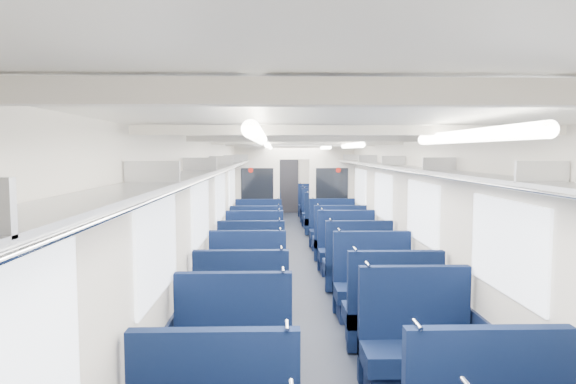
# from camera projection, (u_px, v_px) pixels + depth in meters

# --- Properties ---
(floor) EXTENTS (2.80, 18.00, 0.01)m
(floor) POSITION_uv_depth(u_px,v_px,m) (300.00, 271.00, 9.30)
(floor) COLOR black
(floor) RESTS_ON ground
(ceiling) EXTENTS (2.80, 18.00, 0.01)m
(ceiling) POSITION_uv_depth(u_px,v_px,m) (300.00, 142.00, 9.11)
(ceiling) COLOR white
(ceiling) RESTS_ON wall_left
(wall_left) EXTENTS (0.02, 18.00, 2.35)m
(wall_left) POSITION_uv_depth(u_px,v_px,m) (223.00, 207.00, 9.17)
(wall_left) COLOR beige
(wall_left) RESTS_ON floor
(dado_left) EXTENTS (0.03, 17.90, 0.70)m
(dado_left) POSITION_uv_depth(u_px,v_px,m) (224.00, 252.00, 9.24)
(dado_left) COLOR #0F1832
(dado_left) RESTS_ON floor
(wall_right) EXTENTS (0.02, 18.00, 2.35)m
(wall_right) POSITION_uv_depth(u_px,v_px,m) (377.00, 207.00, 9.24)
(wall_right) COLOR beige
(wall_right) RESTS_ON floor
(dado_right) EXTENTS (0.03, 17.90, 0.70)m
(dado_right) POSITION_uv_depth(u_px,v_px,m) (375.00, 251.00, 9.31)
(dado_right) COLOR #0F1832
(dado_right) RESTS_ON floor
(wall_far) EXTENTS (2.80, 0.02, 2.35)m
(wall_far) POSITION_uv_depth(u_px,v_px,m) (288.00, 180.00, 18.17)
(wall_far) COLOR beige
(wall_far) RESTS_ON floor
(luggage_rack_left) EXTENTS (0.36, 17.40, 0.18)m
(luggage_rack_left) POSITION_uv_depth(u_px,v_px,m) (233.00, 163.00, 9.11)
(luggage_rack_left) COLOR #B2B5BA
(luggage_rack_left) RESTS_ON wall_left
(luggage_rack_right) EXTENTS (0.36, 17.40, 0.18)m
(luggage_rack_right) POSITION_uv_depth(u_px,v_px,m) (367.00, 163.00, 9.17)
(luggage_rack_right) COLOR #B2B5BA
(luggage_rack_right) RESTS_ON wall_right
(windows) EXTENTS (2.78, 15.60, 0.75)m
(windows) POSITION_uv_depth(u_px,v_px,m) (302.00, 196.00, 8.73)
(windows) COLOR white
(windows) RESTS_ON wall_left
(ceiling_fittings) EXTENTS (2.70, 16.06, 0.11)m
(ceiling_fittings) POSITION_uv_depth(u_px,v_px,m) (301.00, 145.00, 8.86)
(ceiling_fittings) COLOR silver
(ceiling_fittings) RESTS_ON ceiling
(end_door) EXTENTS (0.75, 0.06, 2.00)m
(end_door) POSITION_uv_depth(u_px,v_px,m) (288.00, 185.00, 18.13)
(end_door) COLOR black
(end_door) RESTS_ON floor
(bulkhead) EXTENTS (2.80, 0.10, 2.35)m
(bulkhead) POSITION_uv_depth(u_px,v_px,m) (295.00, 192.00, 11.90)
(bulkhead) COLOR silver
(bulkhead) RESTS_ON floor
(seat_6) EXTENTS (1.03, 0.57, 1.15)m
(seat_6) POSITION_uv_depth(u_px,v_px,m) (233.00, 364.00, 4.36)
(seat_6) COLOR #0C193C
(seat_6) RESTS_ON floor
(seat_7) EXTENTS (1.03, 0.57, 1.15)m
(seat_7) POSITION_uv_depth(u_px,v_px,m) (417.00, 353.00, 4.60)
(seat_7) COLOR #0C193C
(seat_7) RESTS_ON floor
(seat_8) EXTENTS (1.03, 0.57, 1.15)m
(seat_8) POSITION_uv_depth(u_px,v_px,m) (242.00, 316.00, 5.65)
(seat_8) COLOR #0C193C
(seat_8) RESTS_ON floor
(seat_9) EXTENTS (1.03, 0.57, 1.15)m
(seat_9) POSITION_uv_depth(u_px,v_px,m) (392.00, 317.00, 5.61)
(seat_9) COLOR #0C193C
(seat_9) RESTS_ON floor
(seat_10) EXTENTS (1.03, 0.57, 1.15)m
(seat_10) POSITION_uv_depth(u_px,v_px,m) (247.00, 290.00, 6.71)
(seat_10) COLOR #0C193C
(seat_10) RESTS_ON floor
(seat_11) EXTENTS (1.03, 0.57, 1.15)m
(seat_11) POSITION_uv_depth(u_px,v_px,m) (373.00, 291.00, 6.66)
(seat_11) COLOR #0C193C
(seat_11) RESTS_ON floor
(seat_12) EXTENTS (1.03, 0.57, 1.15)m
(seat_12) POSITION_uv_depth(u_px,v_px,m) (252.00, 268.00, 7.96)
(seat_12) COLOR #0C193C
(seat_12) RESTS_ON floor
(seat_13) EXTENTS (1.03, 0.57, 1.15)m
(seat_13) POSITION_uv_depth(u_px,v_px,m) (357.00, 268.00, 7.97)
(seat_13) COLOR #0C193C
(seat_13) RESTS_ON floor
(seat_14) EXTENTS (1.03, 0.57, 1.15)m
(seat_14) POSITION_uv_depth(u_px,v_px,m) (254.00, 255.00, 9.00)
(seat_14) COLOR #0C193C
(seat_14) RESTS_ON floor
(seat_15) EXTENTS (1.03, 0.57, 1.15)m
(seat_15) POSITION_uv_depth(u_px,v_px,m) (347.00, 254.00, 9.09)
(seat_15) COLOR #0C193C
(seat_15) RESTS_ON floor
(seat_16) EXTENTS (1.03, 0.57, 1.15)m
(seat_16) POSITION_uv_depth(u_px,v_px,m) (257.00, 243.00, 10.10)
(seat_16) COLOR #0C193C
(seat_16) RESTS_ON floor
(seat_17) EXTENTS (1.03, 0.57, 1.15)m
(seat_17) POSITION_uv_depth(u_px,v_px,m) (339.00, 242.00, 10.20)
(seat_17) COLOR #0C193C
(seat_17) RESTS_ON floor
(seat_18) EXTENTS (1.03, 0.57, 1.15)m
(seat_18) POSITION_uv_depth(u_px,v_px,m) (258.00, 234.00, 11.23)
(seat_18) COLOR #0C193C
(seat_18) RESTS_ON floor
(seat_19) EXTENTS (1.03, 0.57, 1.15)m
(seat_19) POSITION_uv_depth(u_px,v_px,m) (332.00, 233.00, 11.37)
(seat_19) COLOR #0C193C
(seat_19) RESTS_ON floor
(seat_20) EXTENTS (1.03, 0.57, 1.15)m
(seat_20) POSITION_uv_depth(u_px,v_px,m) (261.00, 222.00, 13.26)
(seat_20) COLOR #0C193C
(seat_20) RESTS_ON floor
(seat_21) EXTENTS (1.03, 0.57, 1.15)m
(seat_21) POSITION_uv_depth(u_px,v_px,m) (324.00, 221.00, 13.34)
(seat_21) COLOR #0C193C
(seat_21) RESTS_ON floor
(seat_22) EXTENTS (1.03, 0.57, 1.15)m
(seat_22) POSITION_uv_depth(u_px,v_px,m) (262.00, 215.00, 14.57)
(seat_22) COLOR #0C193C
(seat_22) RESTS_ON floor
(seat_23) EXTENTS (1.03, 0.57, 1.15)m
(seat_23) POSITION_uv_depth(u_px,v_px,m) (320.00, 215.00, 14.55)
(seat_23) COLOR #0C193C
(seat_23) RESTS_ON floor
(seat_24) EXTENTS (1.03, 0.57, 1.15)m
(seat_24) POSITION_uv_depth(u_px,v_px,m) (263.00, 211.00, 15.53)
(seat_24) COLOR #0C193C
(seat_24) RESTS_ON floor
(seat_25) EXTENTS (1.03, 0.57, 1.15)m
(seat_25) POSITION_uv_depth(u_px,v_px,m) (317.00, 211.00, 15.65)
(seat_25) COLOR #0C193C
(seat_25) RESTS_ON floor
(seat_26) EXTENTS (1.03, 0.57, 1.15)m
(seat_26) POSITION_uv_depth(u_px,v_px,m) (264.00, 207.00, 16.85)
(seat_26) COLOR #0C193C
(seat_26) RESTS_ON floor
(seat_27) EXTENTS (1.03, 0.57, 1.15)m
(seat_27) POSITION_uv_depth(u_px,v_px,m) (314.00, 207.00, 16.76)
(seat_27) COLOR #0C193C
(seat_27) RESTS_ON floor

